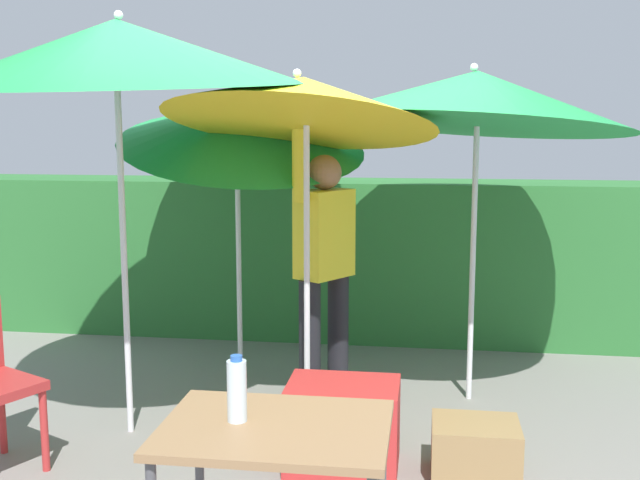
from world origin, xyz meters
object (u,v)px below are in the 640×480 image
object	(u,v)px
cooler_box	(343,425)
folding_table	(275,450)
umbrella_orange	(302,101)
bottle_water	(237,390)
person_vendor	(324,259)
umbrella_yellow	(243,125)
umbrella_rainbow	(476,99)
umbrella_navy	(118,53)
crate_cardboard	(475,451)

from	to	relation	value
cooler_box	folding_table	xyz separation A→B (m)	(-0.09, -1.31, 0.44)
umbrella_orange	bottle_water	world-z (taller)	umbrella_orange
umbrella_orange	folding_table	distance (m)	2.32
person_vendor	umbrella_yellow	bearing A→B (deg)	147.00
umbrella_rainbow	person_vendor	distance (m)	1.38
umbrella_navy	crate_cardboard	bearing A→B (deg)	-9.65
umbrella_yellow	cooler_box	size ratio (longest dim) A/B	3.86
umbrella_yellow	bottle_water	size ratio (longest dim) A/B	9.37
person_vendor	bottle_water	bearing A→B (deg)	-90.06
cooler_box	folding_table	distance (m)	1.38
crate_cardboard	person_vendor	bearing A→B (deg)	131.95
bottle_water	person_vendor	bearing A→B (deg)	89.94
person_vendor	folding_table	size ratio (longest dim) A/B	2.35
umbrella_yellow	crate_cardboard	world-z (taller)	umbrella_yellow
person_vendor	crate_cardboard	world-z (taller)	person_vendor
crate_cardboard	cooler_box	bearing A→B (deg)	176.12
umbrella_rainbow	bottle_water	distance (m)	2.81
umbrella_rainbow	person_vendor	bearing A→B (deg)	-170.40
umbrella_orange	bottle_water	size ratio (longest dim) A/B	9.44
umbrella_yellow	umbrella_navy	bearing A→B (deg)	-111.42
umbrella_orange	umbrella_rainbow	bearing A→B (deg)	26.01
folding_table	umbrella_yellow	bearing A→B (deg)	105.76
umbrella_rainbow	bottle_water	world-z (taller)	umbrella_rainbow
umbrella_rainbow	folding_table	xyz separation A→B (m)	(-0.79, -2.44, -1.28)
person_vendor	umbrella_navy	bearing A→B (deg)	-146.80
crate_cardboard	folding_table	bearing A→B (deg)	-121.65
cooler_box	crate_cardboard	distance (m)	0.69
umbrella_rainbow	umbrella_navy	size ratio (longest dim) A/B	0.92
person_vendor	umbrella_orange	bearing A→B (deg)	-104.23
person_vendor	folding_table	xyz separation A→B (m)	(0.14, -2.28, -0.27)
umbrella_orange	cooler_box	world-z (taller)	umbrella_orange
cooler_box	folding_table	size ratio (longest dim) A/B	0.73
umbrella_rainbow	umbrella_orange	distance (m)	1.13
umbrella_orange	umbrella_yellow	xyz separation A→B (m)	(-0.53, 0.74, -0.14)
umbrella_orange	umbrella_navy	distance (m)	1.05
umbrella_orange	bottle_water	xyz separation A→B (m)	(0.08, -1.93, -1.05)
umbrella_navy	folding_table	size ratio (longest dim) A/B	3.04
folding_table	bottle_water	size ratio (longest dim) A/B	3.33
umbrella_rainbow	bottle_water	size ratio (longest dim) A/B	9.38
umbrella_orange	crate_cardboard	bearing A→B (deg)	-34.20
umbrella_rainbow	umbrella_yellow	distance (m)	1.58
umbrella_orange	person_vendor	world-z (taller)	umbrella_orange
umbrella_navy	folding_table	bearing A→B (deg)	-53.43
umbrella_navy	bottle_water	bearing A→B (deg)	-56.53
umbrella_rainbow	umbrella_navy	xyz separation A→B (m)	(-1.98, -0.84, 0.23)
umbrella_rainbow	umbrella_orange	xyz separation A→B (m)	(-1.01, -0.50, -0.02)
umbrella_orange	folding_table	world-z (taller)	umbrella_orange
umbrella_navy	bottle_water	xyz separation A→B (m)	(1.04, -1.58, -1.30)
person_vendor	folding_table	distance (m)	2.30
umbrella_navy	umbrella_yellow	bearing A→B (deg)	68.58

